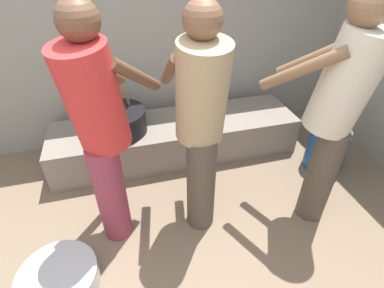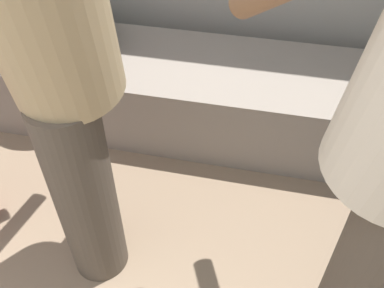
# 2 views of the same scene
# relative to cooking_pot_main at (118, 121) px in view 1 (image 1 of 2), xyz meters

# --- Properties ---
(block_enclosure_rear) EXTENTS (5.36, 0.20, 2.07)m
(block_enclosure_rear) POSITION_rel_cooking_pot_main_xyz_m (-0.12, 0.55, 0.57)
(block_enclosure_rear) COLOR gray
(block_enclosure_rear) RESTS_ON ground_plane
(hearth_ledge) EXTENTS (2.30, 0.60, 0.36)m
(hearth_ledge) POSITION_rel_cooking_pot_main_xyz_m (0.52, 0.03, -0.28)
(hearth_ledge) COLOR slate
(hearth_ledge) RESTS_ON ground_plane
(cooking_pot_main) EXTENTS (0.49, 0.49, 0.66)m
(cooking_pot_main) POSITION_rel_cooking_pot_main_xyz_m (0.00, 0.00, 0.00)
(cooking_pot_main) COLOR black
(cooking_pot_main) RESTS_ON hearth_ledge
(cook_in_red_shirt) EXTENTS (0.65, 0.72, 1.57)m
(cook_in_red_shirt) POSITION_rel_cooking_pot_main_xyz_m (-0.09, -0.77, 0.43)
(cook_in_red_shirt) COLOR #8C3347
(cook_in_red_shirt) RESTS_ON ground_plane
(cook_in_cream_shirt) EXTENTS (0.67, 0.72, 1.61)m
(cook_in_cream_shirt) POSITION_rel_cooking_pot_main_xyz_m (1.33, -0.98, 0.45)
(cook_in_cream_shirt) COLOR #4C4238
(cook_in_cream_shirt) RESTS_ON ground_plane
(cook_in_tan_shirt) EXTENTS (0.35, 0.66, 1.55)m
(cook_in_tan_shirt) POSITION_rel_cooking_pot_main_xyz_m (0.50, -0.82, 0.42)
(cook_in_tan_shirt) COLOR #4C4238
(cook_in_tan_shirt) RESTS_ON ground_plane
(bucket_blue_plastic) EXTENTS (0.34, 0.34, 0.37)m
(bucket_blue_plastic) POSITION_rel_cooking_pot_main_xyz_m (1.80, -0.53, -0.28)
(bucket_blue_plastic) COLOR #194C99
(bucket_blue_plastic) RESTS_ON ground_plane
(metal_mixing_bowl) EXTENTS (0.48, 0.48, 0.14)m
(metal_mixing_bowl) POSITION_rel_cooking_pot_main_xyz_m (-0.48, -1.13, -0.40)
(metal_mixing_bowl) COLOR #B7B7BC
(metal_mixing_bowl) RESTS_ON ground_plane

